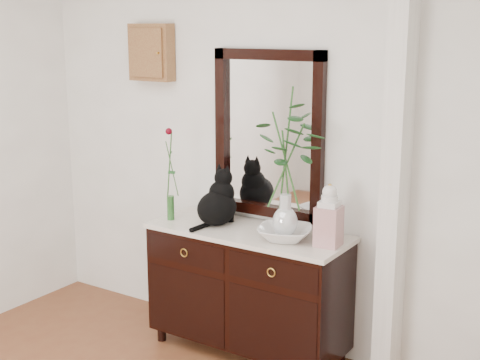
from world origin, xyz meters
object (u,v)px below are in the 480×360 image
Objects in this scene: cat at (217,197)px; ginger_jar at (329,215)px; lotus_bowl at (285,233)px; sideboard at (248,285)px.

ginger_jar is (0.81, 0.00, 0.00)m from cat.
ginger_jar is at bearing 3.57° from cat.
cat is at bearing -179.94° from ginger_jar.
lotus_bowl is 0.31m from ginger_jar.
cat reaches higher than lotus_bowl.
cat is at bearing -178.61° from sideboard.
lotus_bowl is 0.86× the size of ginger_jar.
ginger_jar reaches higher than lotus_bowl.
sideboard is 0.51m from lotus_bowl.
sideboard is 3.55× the size of cat.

